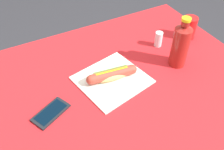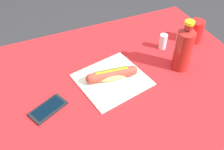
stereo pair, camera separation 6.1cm
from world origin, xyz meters
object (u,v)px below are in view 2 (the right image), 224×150
(cell_phone, at_px, (48,109))
(drinking_cup, at_px, (195,31))
(soda_bottle, at_px, (183,48))
(salt_shaker, at_px, (163,42))
(hot_dog, at_px, (112,75))

(cell_phone, height_order, drinking_cup, drinking_cup)
(soda_bottle, distance_m, salt_shaker, 0.16)
(hot_dog, relative_size, soda_bottle, 0.94)
(drinking_cup, bearing_deg, hot_dog, -168.75)
(cell_phone, relative_size, soda_bottle, 0.67)
(hot_dog, height_order, cell_phone, hot_dog)
(cell_phone, height_order, soda_bottle, soda_bottle)
(cell_phone, xyz_separation_m, drinking_cup, (0.77, 0.15, 0.05))
(hot_dog, distance_m, soda_bottle, 0.32)
(hot_dog, bearing_deg, soda_bottle, -7.07)
(soda_bottle, xyz_separation_m, salt_shaker, (0.01, 0.15, -0.07))
(cell_phone, distance_m, soda_bottle, 0.60)
(hot_dog, bearing_deg, cell_phone, -169.97)
(cell_phone, xyz_separation_m, soda_bottle, (0.59, 0.01, 0.10))
(drinking_cup, height_order, salt_shaker, drinking_cup)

